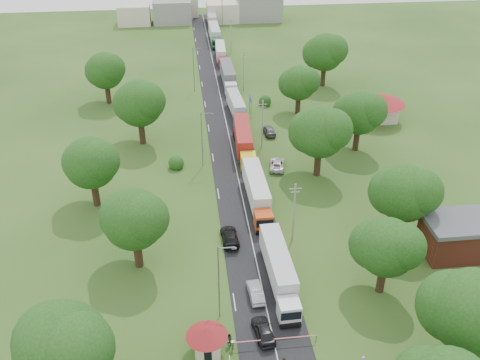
{
  "coord_description": "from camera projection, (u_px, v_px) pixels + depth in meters",
  "views": [
    {
      "loc": [
        -8.21,
        -64.29,
        44.51
      ],
      "look_at": [
        -0.34,
        4.79,
        3.0
      ],
      "focal_mm": 40.0,
      "sensor_mm": 36.0,
      "label": 1
    }
  ],
  "objects": [
    {
      "name": "tree_1",
      "position": [
        473.0,
        310.0,
        50.74
      ],
      "size": [
        9.6,
        9.6,
        12.05
      ],
      "color": "#382616",
      "rests_on": "ground"
    },
    {
      "name": "truck_0",
      "position": [
        279.0,
        270.0,
        64.47
      ],
      "size": [
        2.85,
        14.69,
        4.06
      ],
      "color": "silver",
      "rests_on": "ground"
    },
    {
      "name": "tree_9",
      "position": [
        63.0,
        346.0,
        47.04
      ],
      "size": [
        9.6,
        9.6,
        12.05
      ],
      "color": "#382616",
      "rests_on": "ground"
    },
    {
      "name": "truck_6",
      "position": [
        215.0,
        34.0,
        151.89
      ],
      "size": [
        2.76,
        15.44,
        4.28
      ],
      "color": "#205725",
      "rests_on": "ground"
    },
    {
      "name": "pedestrian_booth",
      "position": [
        229.0,
        340.0,
        56.76
      ],
      "size": [
        0.84,
        0.92,
        1.55
      ],
      "primitive_type": "imported",
      "rotation": [
        0.0,
        0.0,
        -1.16
      ],
      "color": "gray",
      "rests_on": "ground"
    },
    {
      "name": "car_lane_front",
      "position": [
        263.0,
        331.0,
        57.91
      ],
      "size": [
        2.43,
        4.83,
        1.58
      ],
      "primitive_type": "imported",
      "rotation": [
        0.0,
        0.0,
        3.27
      ],
      "color": "black",
      "rests_on": "ground"
    },
    {
      "name": "tree_10",
      "position": [
        134.0,
        218.0,
        64.9
      ],
      "size": [
        8.8,
        8.8,
        11.07
      ],
      "color": "#382616",
      "rests_on": "ground"
    },
    {
      "name": "tree_11",
      "position": [
        91.0,
        162.0,
        77.01
      ],
      "size": [
        8.8,
        8.8,
        11.07
      ],
      "color": "#382616",
      "rests_on": "ground"
    },
    {
      "name": "church",
      "position": [
        190.0,
        0.0,
        175.97
      ],
      "size": [
        5.0,
        5.0,
        12.3
      ],
      "color": "beige",
      "rests_on": "ground"
    },
    {
      "name": "truck_7",
      "position": [
        212.0,
        20.0,
        166.08
      ],
      "size": [
        2.69,
        14.71,
        4.08
      ],
      "color": "#B4B4B4",
      "rests_on": "ground"
    },
    {
      "name": "boom_barrier",
      "position": [
        262.0,
        341.0,
        56.54
      ],
      "size": [
        9.22,
        0.35,
        1.18
      ],
      "color": "slate",
      "rests_on": "ground"
    },
    {
      "name": "truck_1",
      "position": [
        257.0,
        192.0,
        79.46
      ],
      "size": [
        2.79,
        15.16,
        4.2
      ],
      "color": "#B73D14",
      "rests_on": "ground"
    },
    {
      "name": "house_brick",
      "position": [
        456.0,
        236.0,
        69.39
      ],
      "size": [
        8.6,
        6.6,
        5.2
      ],
      "color": "maroon",
      "rests_on": "ground"
    },
    {
      "name": "truck_2",
      "position": [
        244.0,
        140.0,
        94.19
      ],
      "size": [
        3.23,
        15.43,
        4.26
      ],
      "color": "yellow",
      "rests_on": "ground"
    },
    {
      "name": "lamp_2",
      "position": [
        194.0,
        67.0,
        117.75
      ],
      "size": [
        2.03,
        0.22,
        10.0
      ],
      "color": "slate",
      "rests_on": "ground"
    },
    {
      "name": "pole_1",
      "position": [
        294.0,
        212.0,
        70.62
      ],
      "size": [
        1.6,
        0.24,
        9.0
      ],
      "color": "gray",
      "rests_on": "ground"
    },
    {
      "name": "tree_7",
      "position": [
        325.0,
        52.0,
        119.57
      ],
      "size": [
        9.6,
        9.6,
        12.05
      ],
      "color": "#382616",
      "rests_on": "ground"
    },
    {
      "name": "lamp_1",
      "position": [
        203.0,
        137.0,
        87.89
      ],
      "size": [
        2.03,
        0.22,
        10.0
      ],
      "color": "slate",
      "rests_on": "ground"
    },
    {
      "name": "truck_3",
      "position": [
        236.0,
        107.0,
        107.63
      ],
      "size": [
        2.95,
        13.59,
        3.75
      ],
      "color": "#194D98",
      "rests_on": "ground"
    },
    {
      "name": "car_lane_rear",
      "position": [
        230.0,
        237.0,
        72.44
      ],
      "size": [
        2.45,
        5.46,
        1.55
      ],
      "primitive_type": "imported",
      "rotation": [
        0.0,
        0.0,
        3.19
      ],
      "color": "black",
      "rests_on": "ground"
    },
    {
      "name": "tree_5",
      "position": [
        359.0,
        112.0,
        92.38
      ],
      "size": [
        8.8,
        8.8,
        11.07
      ],
      "color": "#382616",
      "rests_on": "ground"
    },
    {
      "name": "tree_12",
      "position": [
        139.0,
        103.0,
        94.35
      ],
      "size": [
        9.6,
        9.6,
        12.05
      ],
      "color": "#382616",
      "rests_on": "ground"
    },
    {
      "name": "lamp_0",
      "position": [
        220.0,
        279.0,
        58.03
      ],
      "size": [
        2.03,
        0.22,
        10.0
      ],
      "color": "slate",
      "rests_on": "ground"
    },
    {
      "name": "pole_5",
      "position": [
        222.0,
        10.0,
        166.17
      ],
      "size": [
        1.6,
        0.24,
        9.0
      ],
      "color": "gray",
      "rests_on": "ground"
    },
    {
      "name": "pole_4",
      "position": [
        231.0,
        35.0,
        142.28
      ],
      "size": [
        1.6,
        0.24,
        9.0
      ],
      "color": "gray",
      "rests_on": "ground"
    },
    {
      "name": "truck_4",
      "position": [
        228.0,
        76.0,
        122.5
      ],
      "size": [
        2.71,
        15.28,
        4.24
      ],
      "color": "white",
      "rests_on": "ground"
    },
    {
      "name": "tree_2",
      "position": [
        386.0,
        246.0,
        61.2
      ],
      "size": [
        8.0,
        8.0,
        10.1
      ],
      "color": "#382616",
      "rests_on": "ground"
    },
    {
      "name": "pole_3",
      "position": [
        244.0,
        71.0,
        118.39
      ],
      "size": [
        1.6,
        0.24,
        9.0
      ],
      "color": "gray",
      "rests_on": "ground"
    },
    {
      "name": "car_verge_far",
      "position": [
        269.0,
        130.0,
        101.02
      ],
      "size": [
        2.4,
        4.93,
        1.62
      ],
      "primitive_type": "imported",
      "rotation": [
        0.0,
        0.0,
        3.25
      ],
      "color": "#525459",
      "rests_on": "ground"
    },
    {
      "name": "distant_town",
      "position": [
        206.0,
        11.0,
        170.58
      ],
      "size": [
        52.0,
        8.0,
        8.0
      ],
      "color": "gray",
      "rests_on": "ground"
    },
    {
      "name": "house_cream",
      "position": [
        378.0,
        103.0,
        105.1
      ],
      "size": [
        10.08,
        10.08,
        5.8
      ],
      "color": "beige",
      "rests_on": "ground"
    },
    {
      "name": "car_verge_near",
      "position": [
        277.0,
        164.0,
        89.89
      ],
      "size": [
        3.36,
        5.57,
        1.45
      ],
      "primitive_type": "imported",
      "rotation": [
        0.0,
        0.0,
        2.95
      ],
      "color": "silver",
      "rests_on": "ground"
    },
    {
      "name": "guard_booth",
      "position": [
        207.0,
        337.0,
        55.32
      ],
      "size": [
        4.4,
        4.4,
        3.45
      ],
      "color": "beige",
      "rests_on": "ground"
    },
    {
      "name": "tree_3",
      "position": [
        405.0,
        192.0,
        70.01
      ],
      "size": [
        8.8,
        8.8,
        11.07
      ],
      "color": "#382616",
      "rests_on": "ground"
    },
    {
      "name": "truck_5",
      "position": [
        221.0,
        53.0,
        137.86
      ],
      "size": [
        2.76,
        13.54,
        3.74
      ],
      "color": "maroon",
      "rests_on": "ground"
    },
    {
      "name": "tree_6",
      "position": [
        299.0,
        83.0,
        106.51
      ],
      "size": [
        8.0,
        8.0,
        10.1
      ],
      "color": "#382616",
      "rests_on": "ground"
    },
    {
      "name": "tree_13",
      "position": [
        105.0,
        70.0,
        110.94
      ],
      "size": [
        8.8,
        8.8,
        11.07
      ],
      "color": "#382616",
      "rests_on": "ground"
    },
    {
      "name": "pole_2",
      "position": [
        262.0,
        123.0,
        94.51
      ],
      "size": [
        1.6,
        0.24,
        9.0
      ],
      "color": "gray",
      "rests_on": "ground"
    },
    {
      "name": "road",
      "position": [
        232.0,
        151.0,
        95.52
      ],
      "size": [
        8.0,
        200.0,
        0.04
      ],
      "primitive_type": "cube",
      "color": "black",
      "rests_on": "ground"
    },
    {
      "name": "info_sign",
      "position": [
        250.0,
        102.0,
        107.28
      ],
      "size": [
        0.12,
        3.1,
        4.1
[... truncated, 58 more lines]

